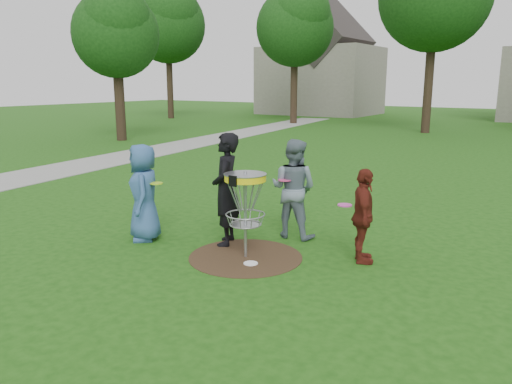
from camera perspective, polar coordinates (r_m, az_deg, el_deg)
The scene contains 11 objects.
ground at distance 7.96m, azimuth -1.20°, elevation -7.44°, with size 100.00×100.00×0.00m, color #19470F.
dirt_patch at distance 7.96m, azimuth -1.20°, elevation -7.41°, with size 1.80×1.80×0.01m, color #47331E.
concrete_path at distance 20.27m, azimuth -11.73°, elevation 4.59°, with size 2.20×40.00×0.02m, color #9E9E99.
player_blue at distance 8.82m, azimuth -12.69°, elevation -0.07°, with size 0.82×0.54×1.68m, color #32588C.
player_black at distance 8.35m, azimuth -3.47°, elevation 0.28°, with size 0.69×0.45×1.90m, color black.
player_grey at distance 8.78m, azimuth 4.29°, elevation 0.38°, with size 0.85×0.66×1.75m, color slate.
player_maroon at distance 7.71m, azimuth 12.14°, elevation -2.71°, with size 0.85×0.36×1.46m, color maroon.
disc_on_grass at distance 7.66m, azimuth -0.61°, elevation -8.18°, with size 0.22×0.22×0.02m, color white.
disc_golf_basket at distance 7.67m, azimuth -1.24°, elevation -0.27°, with size 0.66×0.67×1.38m.
held_discs at distance 8.13m, azimuth -0.42°, elevation 0.62°, with size 3.28×1.48×0.29m.
tree_row at distance 27.32m, azimuth 26.58°, elevation 18.61°, with size 51.20×17.42×9.90m.
Camera 1 is at (4.26, -6.15, 2.72)m, focal length 35.00 mm.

